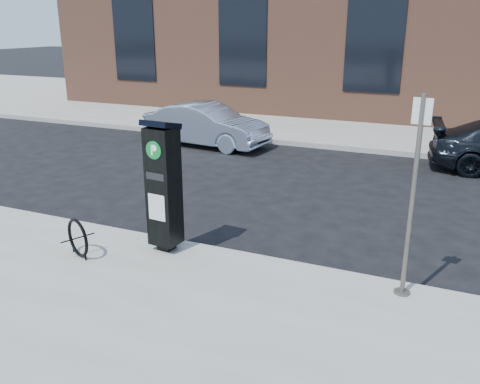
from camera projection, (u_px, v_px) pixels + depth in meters
The scene contains 9 objects.
ground at pixel (232, 259), 8.17m from camera, with size 120.00×120.00×0.00m, color black.
sidewalk_far at pixel (377, 116), 20.31m from camera, with size 60.00×12.00×0.15m, color gray.
curb_near at pixel (231, 255), 8.13m from camera, with size 60.00×0.12×0.16m, color #9E9B93.
curb_far at pixel (343, 148), 15.12m from camera, with size 60.00×0.12×0.16m, color #9E9B93.
building at pixel (397, 10), 21.63m from camera, with size 28.00×10.05×8.25m.
parking_kiosk at pixel (164, 185), 7.86m from camera, with size 0.53×0.47×2.12m.
sign_pole at pixel (412, 200), 6.43m from camera, with size 0.24×0.21×2.68m.
bike_rack at pixel (78, 238), 7.85m from camera, with size 0.59×0.30×0.63m.
car_silver at pixel (206, 125), 15.56m from camera, with size 1.37×3.93×1.30m, color #96A7BE.
Camera 1 is at (3.10, -6.73, 3.61)m, focal length 38.00 mm.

